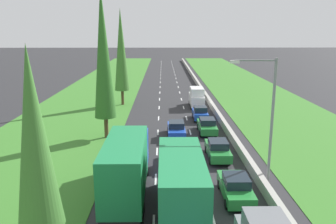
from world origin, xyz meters
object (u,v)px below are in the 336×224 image
at_px(green_box_truck_centre_lane, 180,185).
at_px(white_van_right_lane, 197,97).
at_px(green_sedan_right_lane, 236,187).
at_px(blue_sedan_centre_lane_fourth, 176,129).
at_px(poplar_tree_third, 121,50).
at_px(street_light_mast, 268,113).
at_px(blue_hatchback_centre_lane, 177,154).
at_px(green_box_truck_left_lane, 127,166).
at_px(poplar_tree_second, 103,54).
at_px(green_sedan_right_lane_third, 218,149).
at_px(poplar_tree_nearest, 34,140).
at_px(green_hatchback_left_lane_third, 135,142).
at_px(blue_hatchback_right_lane, 200,113).
at_px(green_sedan_right_lane_fourth, 207,126).

distance_m(green_box_truck_centre_lane, white_van_right_lane, 30.27).
bearing_deg(green_box_truck_centre_lane, green_sedan_right_lane, 33.21).
xyz_separation_m(blue_sedan_centre_lane_fourth, poplar_tree_third, (-7.33, 15.54, 7.15)).
relative_size(poplar_tree_third, street_light_mast, 1.54).
bearing_deg(blue_hatchback_centre_lane, green_box_truck_left_lane, -121.62).
xyz_separation_m(white_van_right_lane, poplar_tree_second, (-10.64, -14.30, 7.14)).
relative_size(green_sedan_right_lane, white_van_right_lane, 0.92).
bearing_deg(white_van_right_lane, street_light_mast, -84.46).
bearing_deg(green_sedan_right_lane, poplar_tree_second, 128.52).
height_order(green_sedan_right_lane, green_box_truck_centre_lane, green_box_truck_centre_lane).
xyz_separation_m(green_sedan_right_lane, poplar_tree_third, (-10.70, 29.07, 7.15)).
bearing_deg(green_sedan_right_lane_third, poplar_tree_second, 150.27).
bearing_deg(green_box_truck_left_lane, poplar_tree_nearest, -115.03).
height_order(green_hatchback_left_lane_third, green_box_truck_centre_lane, green_box_truck_centre_lane).
relative_size(blue_hatchback_centre_lane, street_light_mast, 0.43).
relative_size(green_box_truck_centre_lane, poplar_tree_nearest, 0.91).
relative_size(blue_sedan_centre_lane_fourth, blue_hatchback_right_lane, 1.15).
distance_m(blue_sedan_centre_lane_fourth, street_light_mast, 13.36).
bearing_deg(green_box_truck_centre_lane, poplar_tree_nearest, -148.18).
xyz_separation_m(green_sedan_right_lane_fourth, poplar_tree_nearest, (-10.24, -21.21, 5.41)).
bearing_deg(green_box_truck_left_lane, green_sedan_right_lane_third, 44.65).
xyz_separation_m(green_sedan_right_lane_third, green_hatchback_left_lane_third, (-7.25, 1.94, 0.02)).
distance_m(blue_hatchback_centre_lane, street_light_mast, 8.34).
bearing_deg(blue_sedan_centre_lane_fourth, green_sedan_right_lane_fourth, 19.55).
relative_size(green_hatchback_left_lane_third, blue_hatchback_centre_lane, 1.00).
relative_size(green_box_truck_left_lane, green_box_truck_centre_lane, 1.00).
xyz_separation_m(green_sedan_right_lane_third, street_light_mast, (2.56, -4.88, 4.42)).
height_order(green_sedan_right_lane_fourth, blue_hatchback_centre_lane, blue_hatchback_centre_lane).
relative_size(green_sedan_right_lane_fourth, blue_hatchback_right_lane, 1.15).
bearing_deg(blue_sedan_centre_lane_fourth, white_van_right_lane, 76.19).
bearing_deg(blue_sedan_centre_lane_fourth, green_sedan_right_lane_third, -62.02).
bearing_deg(green_hatchback_left_lane_third, poplar_tree_third, 99.75).
height_order(green_box_truck_left_lane, white_van_right_lane, green_box_truck_left_lane).
height_order(green_sedan_right_lane_fourth, street_light_mast, street_light_mast).
height_order(green_sedan_right_lane, street_light_mast, street_light_mast).
bearing_deg(poplar_tree_nearest, poplar_tree_second, 90.86).
relative_size(green_sedan_right_lane_third, poplar_tree_third, 0.33).
relative_size(green_sedan_right_lane, blue_hatchback_right_lane, 1.15).
distance_m(green_box_truck_left_lane, poplar_tree_nearest, 8.49).
distance_m(poplar_tree_nearest, poplar_tree_third, 35.61).
bearing_deg(green_sedan_right_lane, white_van_right_lane, 89.83).
xyz_separation_m(green_sedan_right_lane, green_box_truck_left_lane, (-7.10, 0.27, 1.37)).
height_order(blue_hatchback_centre_lane, blue_hatchback_right_lane, same).
bearing_deg(green_sedan_right_lane_third, green_box_truck_left_lane, -135.35).
xyz_separation_m(green_hatchback_left_lane_third, poplar_tree_nearest, (-2.98, -15.69, 5.39)).
relative_size(green_hatchback_left_lane_third, poplar_tree_third, 0.28).
bearing_deg(green_box_truck_left_lane, blue_hatchback_right_lane, 70.91).
distance_m(green_sedan_right_lane, poplar_tree_third, 31.79).
distance_m(poplar_tree_third, street_light_mast, 29.91).
xyz_separation_m(blue_hatchback_centre_lane, blue_hatchback_right_lane, (3.37, 14.21, 0.00)).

